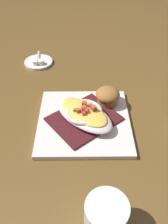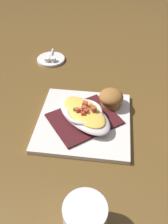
{
  "view_description": "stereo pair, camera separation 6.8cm",
  "coord_description": "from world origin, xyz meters",
  "px_view_note": "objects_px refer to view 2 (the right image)",
  "views": [
    {
      "loc": [
        0.5,
        0.02,
        0.51
      ],
      "look_at": [
        0.0,
        0.0,
        0.04
      ],
      "focal_mm": 38.75,
      "sensor_mm": 36.0,
      "label": 1
    },
    {
      "loc": [
        0.49,
        0.09,
        0.51
      ],
      "look_at": [
        0.0,
        0.0,
        0.04
      ],
      "focal_mm": 38.75,
      "sensor_mm": 36.0,
      "label": 2
    }
  ],
  "objects_px": {
    "spoon": "(51,57)",
    "gratin_dish": "(84,113)",
    "muffin": "(111,98)",
    "creamer_cup_1": "(53,59)",
    "square_plate": "(84,121)",
    "coffee_mug": "(85,220)",
    "creamer_saucer": "(51,59)",
    "creamer_cup_0": "(47,59)"
  },
  "relations": [
    {
      "from": "spoon",
      "to": "gratin_dish",
      "type": "bearing_deg",
      "value": 30.39
    },
    {
      "from": "gratin_dish",
      "to": "spoon",
      "type": "xyz_separation_m",
      "value": [
        -0.33,
        -0.19,
        -0.02
      ]
    },
    {
      "from": "gratin_dish",
      "to": "creamer_cup_0",
      "type": "xyz_separation_m",
      "value": [
        -0.3,
        -0.2,
        -0.02
      ]
    },
    {
      "from": "coffee_mug",
      "to": "spoon",
      "type": "distance_m",
      "value": 0.67
    },
    {
      "from": "gratin_dish",
      "to": "muffin",
      "type": "xyz_separation_m",
      "value": [
        -0.08,
        0.07,
        0.0
      ]
    },
    {
      "from": "square_plate",
      "to": "muffin",
      "type": "xyz_separation_m",
      "value": [
        -0.08,
        0.07,
        0.03
      ]
    },
    {
      "from": "spoon",
      "to": "creamer_cup_1",
      "type": "xyz_separation_m",
      "value": [
        0.03,
        0.01,
        0.0
      ]
    },
    {
      "from": "creamer_saucer",
      "to": "creamer_cup_1",
      "type": "relative_size",
      "value": 4.59
    },
    {
      "from": "gratin_dish",
      "to": "creamer_cup_0",
      "type": "relative_size",
      "value": 8.74
    },
    {
      "from": "square_plate",
      "to": "gratin_dish",
      "type": "xyz_separation_m",
      "value": [
        0.0,
        0.0,
        0.03
      ]
    },
    {
      "from": "muffin",
      "to": "creamer_cup_0",
      "type": "relative_size",
      "value": 3.06
    },
    {
      "from": "gratin_dish",
      "to": "coffee_mug",
      "type": "xyz_separation_m",
      "value": [
        0.3,
        0.05,
        -0.0
      ]
    },
    {
      "from": "creamer_saucer",
      "to": "spoon",
      "type": "bearing_deg",
      "value": -170.89
    },
    {
      "from": "creamer_saucer",
      "to": "spoon",
      "type": "xyz_separation_m",
      "value": [
        -0.0,
        -0.0,
        0.01
      ]
    },
    {
      "from": "gratin_dish",
      "to": "coffee_mug",
      "type": "relative_size",
      "value": 1.84
    },
    {
      "from": "creamer_cup_0",
      "to": "creamer_cup_1",
      "type": "height_order",
      "value": "same"
    },
    {
      "from": "coffee_mug",
      "to": "creamer_saucer",
      "type": "xyz_separation_m",
      "value": [
        -0.62,
        -0.25,
        -0.03
      ]
    },
    {
      "from": "muffin",
      "to": "creamer_saucer",
      "type": "distance_m",
      "value": 0.36
    },
    {
      "from": "creamer_saucer",
      "to": "creamer_cup_0",
      "type": "relative_size",
      "value": 4.59
    },
    {
      "from": "spoon",
      "to": "creamer_cup_0",
      "type": "height_order",
      "value": "creamer_cup_0"
    },
    {
      "from": "gratin_dish",
      "to": "spoon",
      "type": "relative_size",
      "value": 2.34
    },
    {
      "from": "square_plate",
      "to": "coffee_mug",
      "type": "bearing_deg",
      "value": 10.25
    },
    {
      "from": "square_plate",
      "to": "coffee_mug",
      "type": "distance_m",
      "value": 0.3
    },
    {
      "from": "muffin",
      "to": "creamer_cup_1",
      "type": "bearing_deg",
      "value": -132.5
    },
    {
      "from": "gratin_dish",
      "to": "coffee_mug",
      "type": "distance_m",
      "value": 0.3
    },
    {
      "from": "square_plate",
      "to": "spoon",
      "type": "height_order",
      "value": "spoon"
    },
    {
      "from": "muffin",
      "to": "creamer_cup_0",
      "type": "distance_m",
      "value": 0.35
    },
    {
      "from": "gratin_dish",
      "to": "creamer_cup_0",
      "type": "bearing_deg",
      "value": -146.44
    },
    {
      "from": "gratin_dish",
      "to": "creamer_cup_1",
      "type": "bearing_deg",
      "value": -149.64
    },
    {
      "from": "muffin",
      "to": "coffee_mug",
      "type": "relative_size",
      "value": 0.64
    },
    {
      "from": "muffin",
      "to": "spoon",
      "type": "height_order",
      "value": "muffin"
    },
    {
      "from": "creamer_saucer",
      "to": "creamer_cup_1",
      "type": "bearing_deg",
      "value": 34.89
    },
    {
      "from": "coffee_mug",
      "to": "spoon",
      "type": "height_order",
      "value": "coffee_mug"
    },
    {
      "from": "creamer_cup_0",
      "to": "muffin",
      "type": "bearing_deg",
      "value": 50.27
    },
    {
      "from": "coffee_mug",
      "to": "square_plate",
      "type": "bearing_deg",
      "value": -169.75
    },
    {
      "from": "square_plate",
      "to": "muffin",
      "type": "height_order",
      "value": "muffin"
    },
    {
      "from": "muffin",
      "to": "creamer_cup_0",
      "type": "xyz_separation_m",
      "value": [
        -0.22,
        -0.27,
        -0.02
      ]
    },
    {
      "from": "muffin",
      "to": "creamer_cup_1",
      "type": "height_order",
      "value": "muffin"
    },
    {
      "from": "spoon",
      "to": "creamer_saucer",
      "type": "bearing_deg",
      "value": 9.11
    },
    {
      "from": "square_plate",
      "to": "gratin_dish",
      "type": "distance_m",
      "value": 0.03
    },
    {
      "from": "creamer_cup_0",
      "to": "creamer_cup_1",
      "type": "distance_m",
      "value": 0.02
    },
    {
      "from": "creamer_cup_1",
      "to": "creamer_saucer",
      "type": "bearing_deg",
      "value": -145.11
    }
  ]
}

